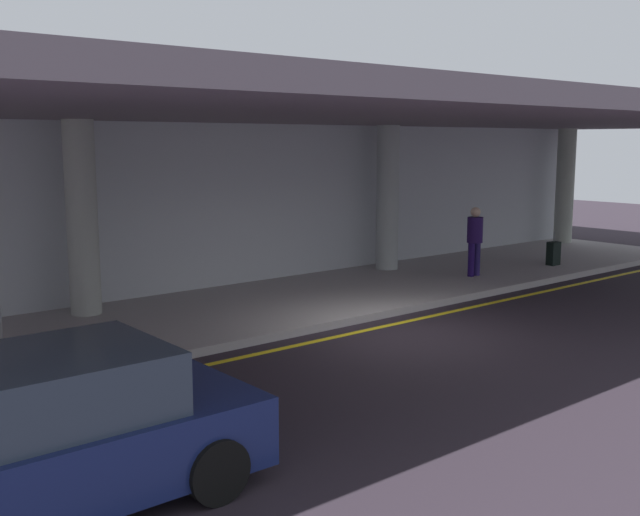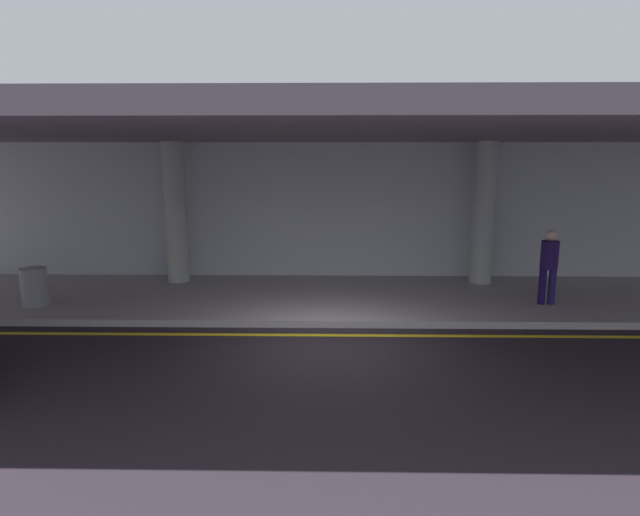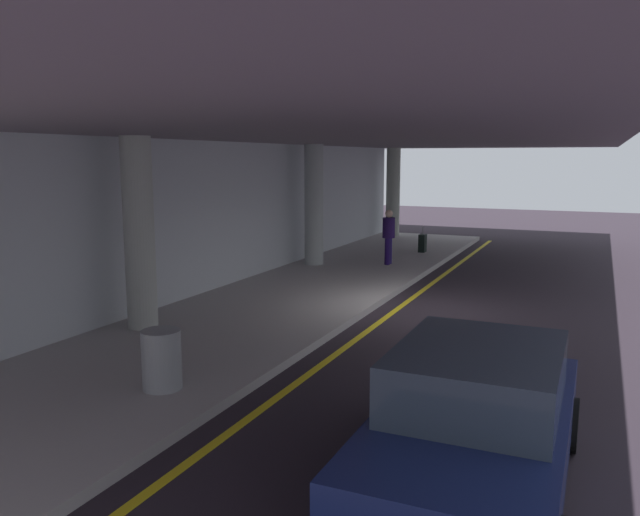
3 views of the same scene
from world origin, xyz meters
TOP-DOWN VIEW (x-y plane):
  - ground_plane at (0.00, 0.00)m, footprint 60.00×60.00m
  - sidewalk at (0.00, 3.10)m, footprint 26.00×4.20m
  - lane_stripe_yellow at (0.00, 0.56)m, footprint 26.00×0.14m
  - support_column_left_mid at (-4.00, 4.46)m, footprint 0.57×0.57m
  - support_column_center at (4.00, 4.46)m, footprint 0.57×0.57m
  - ceiling_overhang at (0.00, 2.60)m, footprint 28.00×13.20m
  - terminal_back_wall at (0.00, 5.35)m, footprint 26.00×0.30m
  - traveler_with_luggage at (4.90, 2.36)m, footprint 0.38×0.38m
  - trash_bin_steel at (-6.53, 2.04)m, footprint 0.56×0.56m

SIDE VIEW (x-z plane):
  - ground_plane at x=0.00m, z-range 0.00..0.00m
  - lane_stripe_yellow at x=0.00m, z-range 0.00..0.01m
  - sidewalk at x=0.00m, z-range 0.00..0.15m
  - trash_bin_steel at x=-6.53m, z-range 0.15..1.00m
  - traveler_with_luggage at x=4.90m, z-range 0.27..1.95m
  - terminal_back_wall at x=0.00m, z-range 0.00..3.80m
  - support_column_left_mid at x=-4.00m, z-range 0.15..3.80m
  - support_column_center at x=4.00m, z-range 0.15..3.80m
  - ceiling_overhang at x=0.00m, z-range 3.80..4.10m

